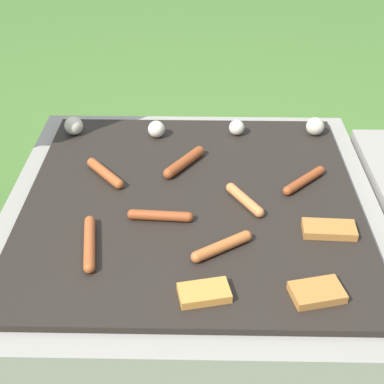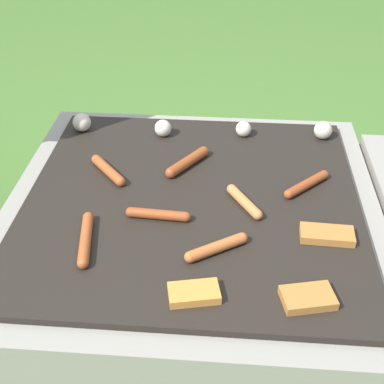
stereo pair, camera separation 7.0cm
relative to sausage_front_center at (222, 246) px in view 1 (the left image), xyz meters
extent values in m
plane|color=#47702D|center=(-0.07, 0.21, -0.41)|extent=(14.00, 14.00, 0.00)
cube|color=gray|center=(-0.07, 0.21, -0.22)|extent=(1.00, 1.00, 0.38)
cube|color=black|center=(-0.07, 0.21, -0.02)|extent=(0.88, 0.88, 0.02)
cylinder|color=#93421E|center=(-0.10, 0.36, 0.00)|extent=(0.11, 0.14, 0.03)
sphere|color=#93421E|center=(-0.14, 0.30, 0.00)|extent=(0.03, 0.03, 0.03)
sphere|color=#93421E|center=(-0.06, 0.42, 0.00)|extent=(0.03, 0.03, 0.03)
cylinder|color=#93421E|center=(-0.15, 0.11, 0.00)|extent=(0.14, 0.03, 0.03)
sphere|color=#93421E|center=(-0.22, 0.12, 0.00)|extent=(0.03, 0.03, 0.03)
sphere|color=#93421E|center=(-0.08, 0.11, 0.00)|extent=(0.03, 0.03, 0.03)
cylinder|color=#C6753D|center=(0.06, 0.18, 0.00)|extent=(0.09, 0.12, 0.03)
sphere|color=#C6753D|center=(0.03, 0.24, 0.00)|extent=(0.03, 0.03, 0.03)
sphere|color=#C6753D|center=(0.10, 0.13, 0.00)|extent=(0.03, 0.03, 0.03)
cylinder|color=#93421E|center=(0.23, 0.28, 0.00)|extent=(0.12, 0.12, 0.03)
sphere|color=#93421E|center=(0.28, 0.33, 0.00)|extent=(0.03, 0.03, 0.03)
sphere|color=#93421E|center=(0.18, 0.23, 0.00)|extent=(0.03, 0.03, 0.03)
cylinder|color=#B7602D|center=(0.00, 0.00, 0.00)|extent=(0.13, 0.10, 0.03)
sphere|color=#B7602D|center=(0.06, 0.04, 0.00)|extent=(0.03, 0.03, 0.03)
sphere|color=#B7602D|center=(-0.06, -0.04, 0.00)|extent=(0.03, 0.03, 0.03)
cylinder|color=#A34C23|center=(-0.32, 0.30, 0.00)|extent=(0.11, 0.12, 0.03)
sphere|color=#A34C23|center=(-0.27, 0.25, 0.00)|extent=(0.03, 0.03, 0.03)
sphere|color=#A34C23|center=(-0.36, 0.35, 0.00)|extent=(0.03, 0.03, 0.03)
cylinder|color=#A34C23|center=(-0.31, 0.01, 0.00)|extent=(0.05, 0.17, 0.03)
sphere|color=#A34C23|center=(-0.32, 0.09, 0.00)|extent=(0.03, 0.03, 0.03)
sphere|color=#A34C23|center=(-0.29, -0.08, 0.00)|extent=(0.03, 0.03, 0.03)
cube|color=#B27033|center=(0.26, 0.07, 0.00)|extent=(0.13, 0.07, 0.02)
cube|color=#B27033|center=(0.20, -0.14, 0.00)|extent=(0.12, 0.09, 0.02)
cube|color=#D18438|center=(-0.04, -0.14, 0.00)|extent=(0.12, 0.08, 0.02)
sphere|color=beige|center=(-0.45, 0.55, 0.02)|extent=(0.06, 0.06, 0.06)
sphere|color=beige|center=(-0.19, 0.53, 0.01)|extent=(0.05, 0.05, 0.05)
sphere|color=beige|center=(0.06, 0.55, 0.01)|extent=(0.05, 0.05, 0.05)
sphere|color=beige|center=(0.31, 0.56, 0.01)|extent=(0.06, 0.06, 0.06)
camera|label=1|loc=(-0.05, -0.93, 0.82)|focal=50.00mm
camera|label=2|loc=(0.02, -0.93, 0.82)|focal=50.00mm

